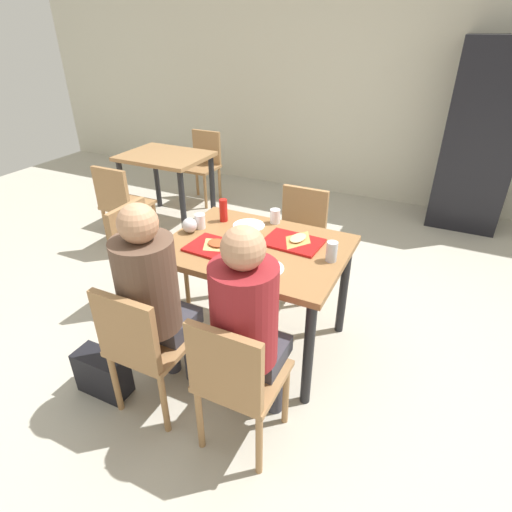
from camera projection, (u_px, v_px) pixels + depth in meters
name	position (u px, v px, depth m)	size (l,w,h in m)	color
ground_plane	(256.00, 341.00, 2.99)	(10.00, 10.00, 0.02)	#B2AD9E
back_wall	(376.00, 81.00, 4.80)	(10.00, 0.10, 2.80)	beige
main_table	(256.00, 259.00, 2.65)	(1.13, 0.85, 0.77)	olive
chair_near_left	(142.00, 343.00, 2.21)	(0.40, 0.40, 0.85)	#9E7247
chair_near_right	(235.00, 378.00, 2.00)	(0.40, 0.40, 0.85)	#9E7247
chair_far_side	(299.00, 233.00, 3.37)	(0.40, 0.40, 0.85)	#9E7247
chair_left_end	(142.00, 251.00, 3.10)	(0.40, 0.40, 0.85)	#9E7247
person_in_red	(153.00, 292.00, 2.20)	(0.32, 0.42, 1.26)	#383842
person_in_brown_jacket	(248.00, 321.00, 1.98)	(0.32, 0.42, 1.26)	#383842
tray_red_near	(217.00, 248.00, 2.56)	(0.36, 0.26, 0.02)	#B21414
tray_red_far	(293.00, 242.00, 2.63)	(0.36, 0.26, 0.02)	#B21414
paper_plate_center	(249.00, 225.00, 2.85)	(0.22, 0.22, 0.01)	white
paper_plate_near_edge	(265.00, 268.00, 2.35)	(0.22, 0.22, 0.01)	white
pizza_slice_a	(217.00, 244.00, 2.57)	(0.22, 0.21, 0.02)	#DBAD60
pizza_slice_b	(298.00, 239.00, 2.63)	(0.14, 0.22, 0.02)	#C68C47
plastic_cup_a	(275.00, 216.00, 2.87)	(0.07, 0.07, 0.10)	white
plastic_cup_b	(232.00, 266.00, 2.28)	(0.07, 0.07, 0.10)	white
plastic_cup_c	(200.00, 221.00, 2.80)	(0.07, 0.07, 0.10)	white
soda_can	(332.00, 252.00, 2.41)	(0.07, 0.07, 0.12)	#B7BCC6
condiment_bottle	(223.00, 210.00, 2.89)	(0.06, 0.06, 0.16)	red
foil_bundle	(190.00, 225.00, 2.75)	(0.10, 0.10, 0.10)	silver
handbag	(103.00, 373.00, 2.51)	(0.32, 0.16, 0.28)	black
drink_fridge	(481.00, 138.00, 4.29)	(0.70, 0.60, 1.90)	black
background_table	(166.00, 167.00, 4.47)	(0.90, 0.70, 0.77)	#9E7247
background_chair_near	(121.00, 202.00, 3.96)	(0.40, 0.40, 0.85)	#9E7247
background_chair_far	(203.00, 161.00, 5.11)	(0.40, 0.40, 0.85)	#9E7247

